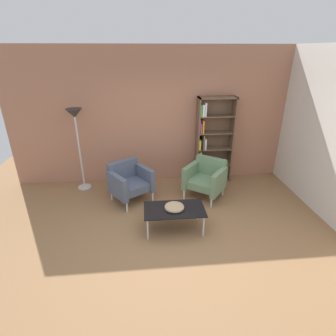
{
  "coord_description": "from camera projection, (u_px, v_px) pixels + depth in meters",
  "views": [
    {
      "loc": [
        -0.34,
        -3.26,
        2.79
      ],
      "look_at": [
        0.04,
        0.84,
        0.95
      ],
      "focal_mm": 28.35,
      "sensor_mm": 36.0,
      "label": 1
    }
  ],
  "objects": [
    {
      "name": "floor_lamp_torchiere",
      "position": [
        76.0,
        123.0,
        5.28
      ],
      "size": [
        0.32,
        0.32,
        1.74
      ],
      "color": "silver",
      "rests_on": "ground_plane"
    },
    {
      "name": "bookshelf_tall",
      "position": [
        211.0,
        142.0,
        5.9
      ],
      "size": [
        0.8,
        0.3,
        1.9
      ],
      "color": "brown",
      "rests_on": "ground_plane"
    },
    {
      "name": "ground_plane",
      "position": [
        170.0,
        246.0,
        4.13
      ],
      "size": [
        8.32,
        8.32,
        0.0
      ],
      "primitive_type": "plane",
      "color": "olive"
    },
    {
      "name": "armchair_spare_guest",
      "position": [
        129.0,
        181.0,
        5.24
      ],
      "size": [
        0.94,
        0.93,
        0.78
      ],
      "rotation": [
        0.0,
        0.0,
        0.6
      ],
      "color": "#4C566B",
      "rests_on": "ground_plane"
    },
    {
      "name": "armchair_by_bookshelf",
      "position": [
        206.0,
        178.0,
        5.38
      ],
      "size": [
        0.95,
        0.94,
        0.78
      ],
      "rotation": [
        0.0,
        0.0,
        -0.66
      ],
      "color": "slate",
      "rests_on": "ground_plane"
    },
    {
      "name": "decorative_bowl",
      "position": [
        174.0,
        207.0,
        4.34
      ],
      "size": [
        0.32,
        0.32,
        0.05
      ],
      "color": "tan",
      "rests_on": "coffee_table_low"
    },
    {
      "name": "brick_back_panel",
      "position": [
        159.0,
        117.0,
        5.77
      ],
      "size": [
        6.4,
        0.12,
        2.9
      ],
      "primitive_type": "cube",
      "color": "#A87056",
      "rests_on": "ground_plane"
    },
    {
      "name": "coffee_table_low",
      "position": [
        174.0,
        210.0,
        4.37
      ],
      "size": [
        1.0,
        0.56,
        0.4
      ],
      "color": "black",
      "rests_on": "ground_plane"
    }
  ]
}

